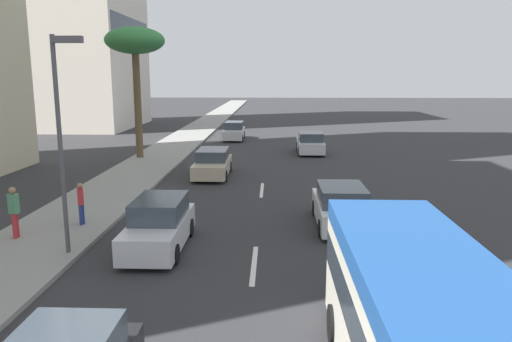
{
  "coord_description": "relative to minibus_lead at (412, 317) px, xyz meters",
  "views": [
    {
      "loc": [
        -2.51,
        -0.57,
        5.7
      ],
      "look_at": [
        19.47,
        0.22,
        1.43
      ],
      "focal_mm": 34.38,
      "sensor_mm": 36.0,
      "label": 1
    }
  ],
  "objects": [
    {
      "name": "pedestrian_near_lamp",
      "position": [
        9.72,
        9.71,
        -0.55
      ],
      "size": [
        0.38,
        0.32,
        1.61
      ],
      "rotation": [
        0.0,
        0.0,
        3.52
      ],
      "color": "navy",
      "rests_on": "sidewalk_right"
    },
    {
      "name": "car_seventh",
      "position": [
        7.64,
        6.24,
        -0.78
      ],
      "size": [
        4.41,
        1.8,
        1.69
      ],
      "rotation": [
        0.0,
        0.0,
        3.14
      ],
      "color": "silver",
      "rests_on": "ground_plane"
    },
    {
      "name": "lane_stripe_far",
      "position": [
        16.3,
        3.01,
        -1.57
      ],
      "size": [
        3.2,
        0.16,
        0.01
      ],
      "primitive_type": "cube",
      "color": "silver",
      "rests_on": "ground_plane"
    },
    {
      "name": "sidewalk_right",
      "position": [
        26.03,
        10.5,
        -1.5
      ],
      "size": [
        162.0,
        3.81,
        0.15
      ],
      "primitive_type": "cube",
      "color": "gray",
      "rests_on": "ground_plane"
    },
    {
      "name": "lane_stripe_mid",
      "position": [
        6.23,
        3.01,
        -1.57
      ],
      "size": [
        3.2,
        0.16,
        0.01
      ],
      "primitive_type": "cube",
      "color": "silver",
      "rests_on": "ground_plane"
    },
    {
      "name": "car_third",
      "position": [
        19.77,
        5.94,
        -0.84
      ],
      "size": [
        4.66,
        1.92,
        1.55
      ],
      "rotation": [
        0.0,
        0.0,
        3.14
      ],
      "color": "beige",
      "rests_on": "ground_plane"
    },
    {
      "name": "car_second",
      "position": [
        36.33,
        6.02,
        -0.81
      ],
      "size": [
        4.54,
        1.81,
        1.62
      ],
      "rotation": [
        0.0,
        0.0,
        3.14
      ],
      "color": "silver",
      "rests_on": "ground_plane"
    },
    {
      "name": "palm_tree",
      "position": [
        25.48,
        11.74,
        6.23
      ],
      "size": [
        3.98,
        3.98,
        8.79
      ],
      "color": "brown",
      "rests_on": "sidewalk_right"
    },
    {
      "name": "ground_plane",
      "position": [
        26.03,
        3.01,
        -1.58
      ],
      "size": [
        198.0,
        198.0,
        0.0
      ],
      "primitive_type": "plane",
      "color": "#2D2D30"
    },
    {
      "name": "street_lamp",
      "position": [
        6.73,
        8.88,
        2.75
      ],
      "size": [
        0.24,
        0.97,
        6.77
      ],
      "color": "#4C4C51",
      "rests_on": "sidewalk_right"
    },
    {
      "name": "minibus_lead",
      "position": [
        0.0,
        0.0,
        0.0
      ],
      "size": [
        6.41,
        2.42,
        2.87
      ],
      "color": "silver",
      "rests_on": "ground_plane"
    },
    {
      "name": "pedestrian_by_tree",
      "position": [
        8.07,
        11.39,
        -0.41
      ],
      "size": [
        0.3,
        0.37,
        1.82
      ],
      "rotation": [
        0.0,
        0.0,
        4.45
      ],
      "color": "red",
      "rests_on": "sidewalk_right"
    },
    {
      "name": "car_fifth",
      "position": [
        10.34,
        -0.17,
        -0.81
      ],
      "size": [
        4.45,
        1.92,
        1.62
      ],
      "color": "white",
      "rests_on": "ground_plane"
    },
    {
      "name": "car_fourth",
      "position": [
        28.59,
        -0.34,
        -0.82
      ],
      "size": [
        4.51,
        1.94,
        1.59
      ],
      "color": "silver",
      "rests_on": "ground_plane"
    }
  ]
}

